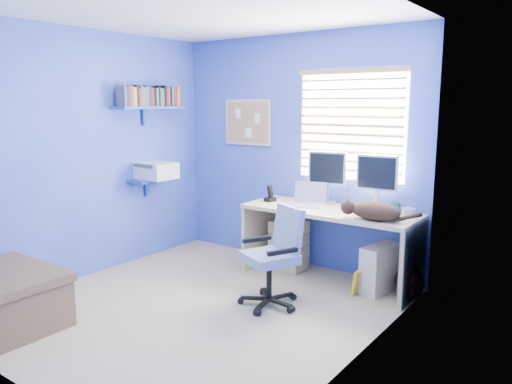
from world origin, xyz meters
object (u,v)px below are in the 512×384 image
Objects in this scene: tower_pc at (380,269)px; office_chair at (274,269)px; desk at (329,245)px; cat at (375,211)px; laptop at (308,195)px.

office_chair is (-0.65, -0.85, 0.10)m from tower_pc.
tower_pc is at bearing 3.54° from desk.
desk is 0.73m from cat.
tower_pc is (-0.01, 0.21, -0.60)m from cat.
laptop is 0.82m from cat.
tower_pc is 0.52× the size of office_chair.
laptop is (-0.25, 0.00, 0.48)m from desk.
office_chair is (-0.12, -0.82, -0.04)m from desk.
office_chair reaches higher than desk.
cat is (0.54, -0.18, 0.45)m from desk.
desk is 3.71× the size of cat.
laptop reaches higher than desk.
tower_pc is at bearing 80.24° from cat.
desk is 0.55m from tower_pc.
tower_pc is at bearing 52.61° from office_chair.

